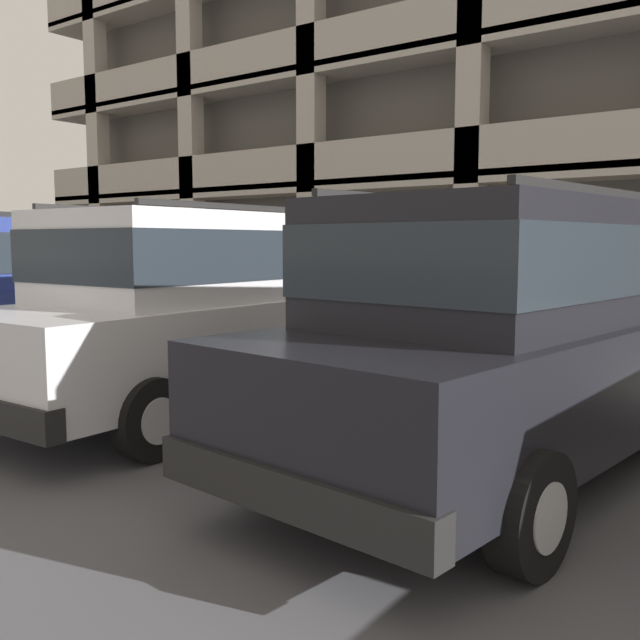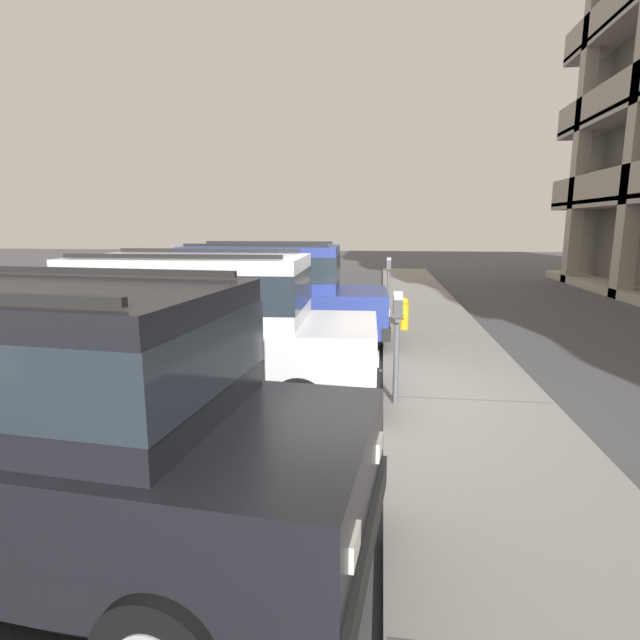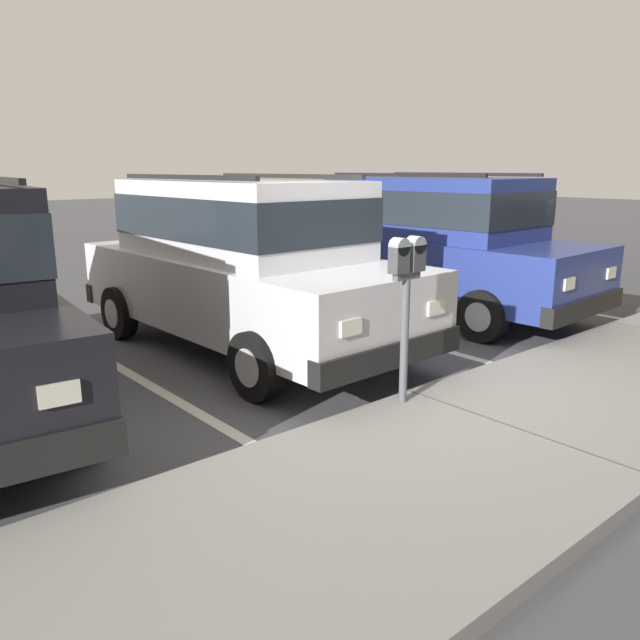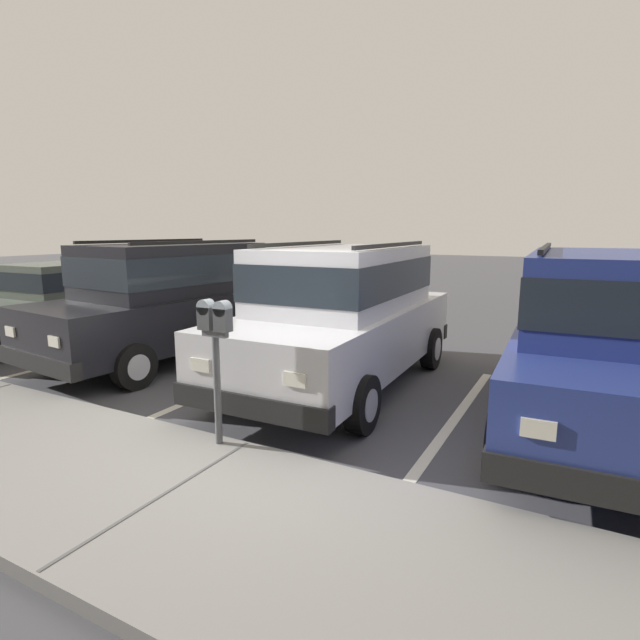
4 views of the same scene
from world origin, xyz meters
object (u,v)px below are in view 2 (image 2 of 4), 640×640
at_px(silver_suv, 197,323).
at_px(parking_meter_near, 397,321).
at_px(fire_hydrant, 404,314).
at_px(red_sedan, 265,291).
at_px(dark_hatchback, 29,412).
at_px(parking_meter_far, 389,277).

bearing_deg(silver_suv, parking_meter_near, 86.45).
bearing_deg(parking_meter_near, fire_hydrant, 176.39).
distance_m(red_sedan, dark_hatchback, 6.47).
bearing_deg(dark_hatchback, silver_suv, -174.29).
relative_size(red_sedan, dark_hatchback, 0.98).
bearing_deg(red_sedan, parking_meter_near, 34.03).
height_order(silver_suv, parking_meter_far, silver_suv).
bearing_deg(red_sedan, parking_meter_far, 139.02).
distance_m(silver_suv, parking_meter_far, 6.81).
distance_m(red_sedan, parking_meter_far, 3.91).
distance_m(dark_hatchback, parking_meter_near, 4.09).
height_order(silver_suv, parking_meter_near, silver_suv).
bearing_deg(silver_suv, dark_hatchback, -1.30).
distance_m(silver_suv, red_sedan, 3.24).
bearing_deg(parking_meter_near, parking_meter_far, -179.67).
bearing_deg(dark_hatchback, red_sedan, -175.71).
bearing_deg(parking_meter_near, red_sedan, -143.47).
bearing_deg(silver_suv, red_sedan, 175.87).
relative_size(parking_meter_near, fire_hydrant, 2.05).
bearing_deg(silver_suv, fire_hydrant, 146.21).
bearing_deg(dark_hatchback, parking_meter_far, 170.45).
distance_m(red_sedan, parking_meter_near, 4.15).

